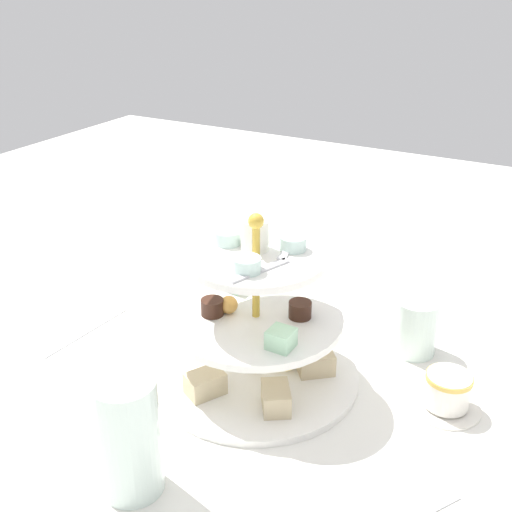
{
  "coord_description": "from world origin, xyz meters",
  "views": [
    {
      "loc": [
        -0.63,
        -0.35,
        0.52
      ],
      "look_at": [
        0.0,
        0.0,
        0.18
      ],
      "focal_mm": 44.33,
      "sensor_mm": 36.0,
      "label": 1
    }
  ],
  "objects_px": {
    "tiered_serving_stand": "(256,332)",
    "butter_knife_left": "(85,331)",
    "water_glass_short_left": "(415,326)",
    "water_glass_mid_back": "(294,276)",
    "teacup_with_saucer": "(447,392)",
    "water_glass_tall_right": "(128,436)"
  },
  "relations": [
    {
      "from": "butter_knife_left",
      "to": "tiered_serving_stand",
      "type": "bearing_deg",
      "value": 99.08
    },
    {
      "from": "water_glass_tall_right",
      "to": "water_glass_short_left",
      "type": "relative_size",
      "value": 1.64
    },
    {
      "from": "butter_knife_left",
      "to": "water_glass_short_left",
      "type": "bearing_deg",
      "value": 117.04
    },
    {
      "from": "teacup_with_saucer",
      "to": "butter_knife_left",
      "type": "xyz_separation_m",
      "value": [
        -0.08,
        0.53,
        -0.02
      ]
    },
    {
      "from": "tiered_serving_stand",
      "to": "water_glass_short_left",
      "type": "distance_m",
      "value": 0.24
    },
    {
      "from": "water_glass_tall_right",
      "to": "teacup_with_saucer",
      "type": "relative_size",
      "value": 1.54
    },
    {
      "from": "water_glass_mid_back",
      "to": "teacup_with_saucer",
      "type": "bearing_deg",
      "value": -117.4
    },
    {
      "from": "teacup_with_saucer",
      "to": "water_glass_mid_back",
      "type": "distance_m",
      "value": 0.33
    },
    {
      "from": "water_glass_short_left",
      "to": "teacup_with_saucer",
      "type": "distance_m",
      "value": 0.13
    },
    {
      "from": "tiered_serving_stand",
      "to": "butter_knife_left",
      "type": "relative_size",
      "value": 1.65
    },
    {
      "from": "tiered_serving_stand",
      "to": "teacup_with_saucer",
      "type": "bearing_deg",
      "value": -76.23
    },
    {
      "from": "water_glass_short_left",
      "to": "butter_knife_left",
      "type": "height_order",
      "value": "water_glass_short_left"
    },
    {
      "from": "tiered_serving_stand",
      "to": "teacup_with_saucer",
      "type": "height_order",
      "value": "tiered_serving_stand"
    },
    {
      "from": "water_glass_tall_right",
      "to": "water_glass_mid_back",
      "type": "bearing_deg",
      "value": 3.18
    },
    {
      "from": "tiered_serving_stand",
      "to": "water_glass_short_left",
      "type": "height_order",
      "value": "tiered_serving_stand"
    },
    {
      "from": "water_glass_tall_right",
      "to": "water_glass_mid_back",
      "type": "xyz_separation_m",
      "value": [
        0.45,
        0.02,
        -0.02
      ]
    },
    {
      "from": "water_glass_short_left",
      "to": "butter_knife_left",
      "type": "xyz_separation_m",
      "value": [
        -0.19,
        0.46,
        -0.04
      ]
    },
    {
      "from": "tiered_serving_stand",
      "to": "butter_knife_left",
      "type": "bearing_deg",
      "value": 94.94
    },
    {
      "from": "water_glass_mid_back",
      "to": "tiered_serving_stand",
      "type": "bearing_deg",
      "value": -167.78
    },
    {
      "from": "teacup_with_saucer",
      "to": "butter_knife_left",
      "type": "height_order",
      "value": "teacup_with_saucer"
    },
    {
      "from": "tiered_serving_stand",
      "to": "teacup_with_saucer",
      "type": "relative_size",
      "value": 3.11
    },
    {
      "from": "water_glass_mid_back",
      "to": "butter_knife_left",
      "type": "bearing_deg",
      "value": 134.06
    }
  ]
}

